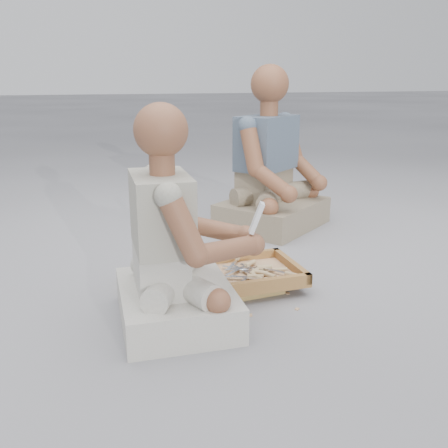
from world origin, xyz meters
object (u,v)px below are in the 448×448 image
object	(u,v)px
carved_panel	(200,282)
companion	(271,175)
craftsman	(174,252)
tool_tray	(247,274)

from	to	relation	value
carved_panel	companion	distance (m)	1.11
craftsman	companion	world-z (taller)	companion
craftsman	companion	distance (m)	1.40
craftsman	companion	xyz separation A→B (m)	(0.89, 1.08, 0.05)
craftsman	tool_tray	bearing A→B (deg)	122.58
tool_tray	carved_panel	bearing A→B (deg)	160.74
carved_panel	craftsman	distance (m)	0.42
carved_panel	companion	size ratio (longest dim) A/B	0.64
tool_tray	companion	distance (m)	1.04
carved_panel	craftsman	world-z (taller)	craftsman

